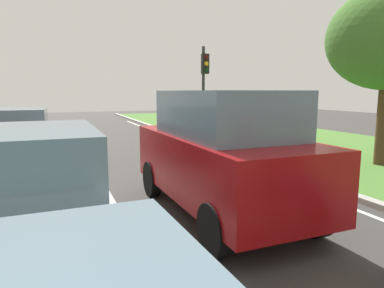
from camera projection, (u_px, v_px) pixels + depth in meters
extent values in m
plane|color=#383533|center=(116.00, 165.00, 10.75)|extent=(60.00, 60.00, 0.00)
cube|color=silver|center=(93.00, 167.00, 10.49)|extent=(0.12, 32.00, 0.01)
cube|color=silver|center=(220.00, 157.00, 12.08)|extent=(0.12, 32.00, 0.01)
cube|color=#47752D|center=(330.00, 148.00, 13.89)|extent=(9.00, 48.00, 0.06)
cube|color=#9E9B93|center=(233.00, 155.00, 12.26)|extent=(0.24, 48.00, 0.12)
cube|color=maroon|center=(221.00, 164.00, 6.43)|extent=(1.96, 4.53, 1.10)
cube|color=slate|center=(225.00, 113.00, 6.15)|extent=(1.74, 2.72, 0.80)
cylinder|color=black|center=(152.00, 179.00, 7.57)|extent=(0.23, 0.76, 0.76)
cylinder|color=black|center=(223.00, 172.00, 8.24)|extent=(0.23, 0.76, 0.76)
cylinder|color=black|center=(215.00, 230.00, 4.78)|extent=(0.23, 0.76, 0.76)
cylinder|color=black|center=(315.00, 213.00, 5.45)|extent=(0.23, 0.76, 0.76)
cube|color=silver|center=(28.00, 223.00, 4.07)|extent=(1.76, 4.30, 0.84)
cube|color=slate|center=(23.00, 160.00, 3.87)|extent=(1.56, 2.10, 0.70)
cylinder|color=black|center=(89.00, 210.00, 5.78)|extent=(0.22, 0.64, 0.64)
cube|color=black|center=(21.00, 145.00, 10.25)|extent=(1.76, 3.75, 0.80)
cube|color=slate|center=(18.00, 121.00, 9.91)|extent=(1.54, 1.95, 0.68)
cylinder|color=black|center=(1.00, 153.00, 11.22)|extent=(0.24, 0.61, 0.60)
cylinder|color=black|center=(51.00, 150.00, 11.74)|extent=(0.24, 0.61, 0.60)
cylinder|color=black|center=(48.00, 165.00, 9.40)|extent=(0.24, 0.61, 0.60)
cylinder|color=#2D2D2D|center=(203.00, 94.00, 16.39)|extent=(0.14, 0.14, 4.33)
cube|color=black|center=(205.00, 64.00, 16.00)|extent=(0.32, 0.24, 0.90)
sphere|color=#3F0F0F|center=(206.00, 57.00, 15.84)|extent=(0.20, 0.20, 0.20)
sphere|color=#F2AD19|center=(206.00, 64.00, 15.88)|extent=(0.20, 0.20, 0.20)
sphere|color=black|center=(206.00, 70.00, 15.92)|extent=(0.20, 0.20, 0.20)
cylinder|color=#4C331E|center=(382.00, 126.00, 10.47)|extent=(0.32, 0.32, 2.48)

